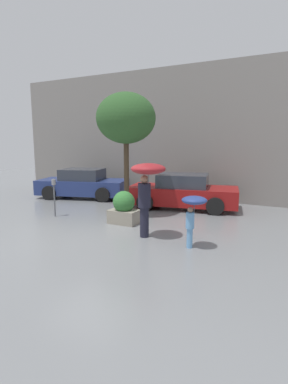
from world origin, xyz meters
The scene contains 9 objects.
ground_plane centered at (0.00, 0.00, 0.00)m, with size 40.00×40.00×0.00m, color slate.
building_facade centered at (0.00, 6.50, 3.00)m, with size 18.00×0.30×6.00m.
planter_box centered at (0.26, 1.37, 0.51)m, with size 0.95×0.71×1.07m.
person_adult centered at (1.59, 0.38, 1.57)m, with size 0.93×0.93×2.07m.
person_child centered at (2.97, 0.15, 1.03)m, with size 0.62×0.62×1.32m.
parked_car_near centered at (1.16, 4.46, 0.63)m, with size 4.52×2.59×1.37m.
parked_car_far centered at (-3.89, 4.48, 0.63)m, with size 4.47×2.85×1.37m.
street_tree centered at (-0.26, 2.44, 3.42)m, with size 2.08×2.08×4.33m.
parking_meter centered at (-2.39, 1.02, 0.96)m, with size 0.14×0.14×1.34m.
Camera 1 is at (5.17, -6.77, 2.62)m, focal length 28.00 mm.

